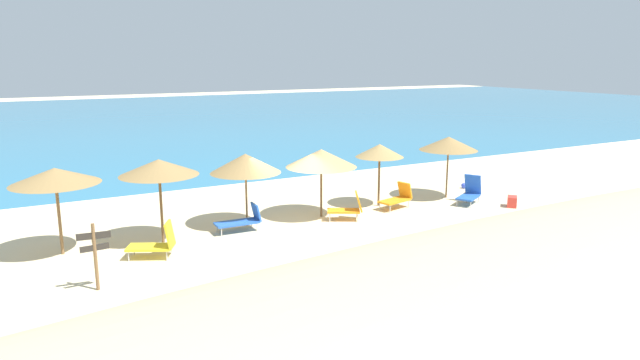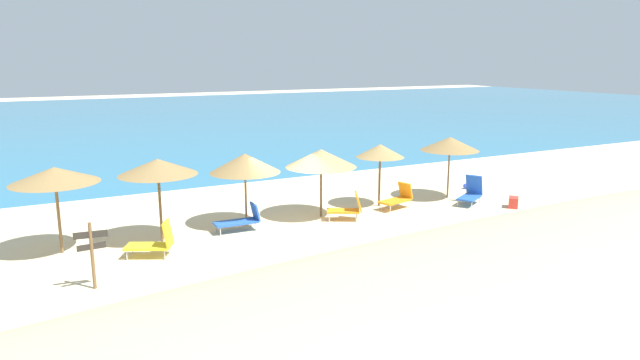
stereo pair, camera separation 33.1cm
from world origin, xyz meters
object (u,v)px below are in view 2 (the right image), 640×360
Objects in this scene: beach_umbrella_3 at (321,158)px; beach_ball at (466,186)px; beach_umbrella_0 at (55,175)px; lounge_chair_0 at (241,220)px; cooler_box at (513,202)px; beach_umbrella_1 at (158,167)px; beach_umbrella_4 at (380,151)px; lounge_chair_2 at (398,198)px; lounge_chair_1 at (348,208)px; lounge_chair_4 at (155,242)px; beach_umbrella_2 at (245,163)px; lounge_chair_3 at (471,193)px; wooden_signpost at (92,250)px; beach_umbrella_5 at (450,144)px.

beach_umbrella_3 is 8.47m from beach_ball.
beach_umbrella_0 is 1.71× the size of lounge_chair_0.
cooler_box is at bearing -99.04° from lounge_chair_0.
beach_umbrella_1 is 14.43m from beach_ball.
lounge_chair_2 is (0.46, -0.67, -1.85)m from beach_umbrella_4.
lounge_chair_4 is at bearing 124.73° from lounge_chair_1.
beach_umbrella_2 is 1.70× the size of lounge_chair_4.
lounge_chair_1 reaches higher than beach_ball.
lounge_chair_1 is at bearing 167.56° from cooler_box.
lounge_chair_0 is at bearing -126.24° from beach_umbrella_2.
beach_ball is (7.47, 1.94, -0.35)m from lounge_chair_1.
lounge_chair_3 is (15.48, -1.31, -2.00)m from beach_umbrella_0.
lounge_chair_1 is at bearing -165.47° from beach_ball.
lounge_chair_0 is at bearing -174.94° from beach_umbrella_3.
lounge_chair_2 is at bearing -88.51° from lounge_chair_0.
wooden_signpost is at bearing -147.16° from beach_umbrella_2.
lounge_chair_2 is 4.72m from cooler_box.
wooden_signpost is at bearing -167.09° from beach_umbrella_5.
beach_umbrella_0 is 1.02× the size of beach_umbrella_5.
beach_umbrella_4 is 5.82m from cooler_box.
lounge_chair_2 is 5.02m from beach_ball.
beach_umbrella_2 is 1.84× the size of lounge_chair_1.
beach_umbrella_4 reaches higher than beach_ball.
beach_umbrella_3 is 7.00m from lounge_chair_4.
wooden_signpost reaches higher than lounge_chair_2.
beach_umbrella_1 is at bearing -178.91° from beach_umbrella_5.
lounge_chair_3 is at bearing -8.83° from beach_umbrella_2.
beach_umbrella_1 is 8.92m from beach_umbrella_4.
beach_umbrella_4 is at bearing 149.67° from cooler_box.
lounge_chair_4 reaches higher than beach_ball.
lounge_chair_1 is (9.73, -1.04, -1.99)m from beach_umbrella_0.
beach_umbrella_4 is 4.43× the size of cooler_box.
lounge_chair_4 is at bearing 62.70° from lounge_chair_3.
beach_umbrella_0 is 3.77m from wooden_signpost.
lounge_chair_1 is (3.58, -1.18, -1.81)m from beach_umbrella_2.
lounge_chair_3 is 1.71m from cooler_box.
lounge_chair_0 is at bearing -4.15° from beach_umbrella_0.
beach_ball is at bearing 7.12° from beach_umbrella_3.
lounge_chair_4 is (-9.42, -1.91, -1.82)m from beach_umbrella_4.
cooler_box is (16.04, 0.90, -0.86)m from wooden_signpost.
lounge_chair_2 is 6.14× the size of beach_ball.
beach_umbrella_4 is 5.75m from beach_ball.
beach_umbrella_0 is 1.90× the size of lounge_chair_1.
beach_umbrella_0 reaches higher than lounge_chair_2.
beach_umbrella_5 is at bearing 0.33° from beach_umbrella_3.
beach_umbrella_0 is 9.07m from beach_umbrella_3.
beach_ball is (1.92, 0.98, -2.25)m from beach_umbrella_5.
lounge_chair_0 is at bearing 168.85° from cooler_box.
cooler_box is (10.47, -2.70, -2.08)m from beach_umbrella_2.
beach_umbrella_1 is 1.75× the size of lounge_chair_0.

